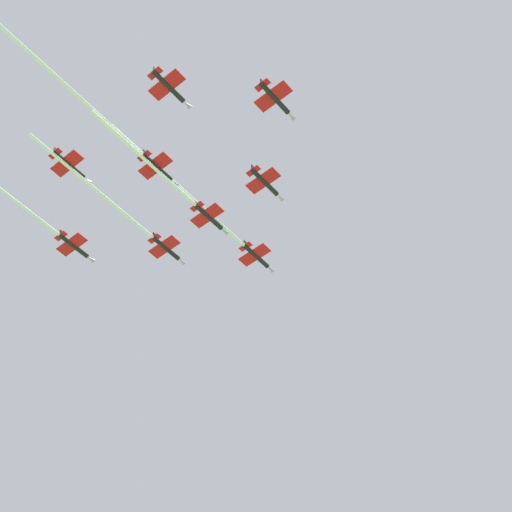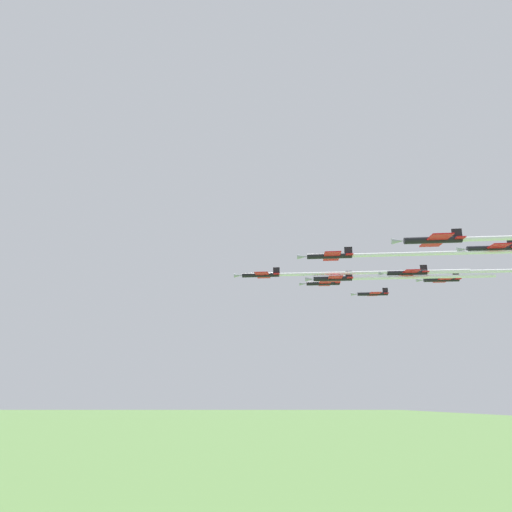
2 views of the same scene
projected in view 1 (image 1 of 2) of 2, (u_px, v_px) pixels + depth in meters
jet_lead at (215, 219)px, 184.62m from camera, size 19.30×52.37×2.34m
jet_port_inner at (128, 217)px, 185.14m from camera, size 17.50×46.79×2.34m
jet_starboard_inner at (265, 183)px, 178.13m from camera, size 8.56×11.24×2.34m
jet_port_outer at (178, 190)px, 177.54m from camera, size 15.72×41.27×2.34m
jet_starboard_outer at (37, 218)px, 183.53m from camera, size 16.47×43.60×2.34m
jet_center_rear at (275, 99)px, 163.02m from camera, size 8.56×11.24×2.34m
jet_port_trail at (114, 128)px, 168.24m from camera, size 17.90×48.04×2.34m
jet_starboard_trail at (70, 166)px, 176.48m from camera, size 8.56×11.24×2.34m
jet_tail_end at (169, 87)px, 162.78m from camera, size 8.56×11.24×2.34m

